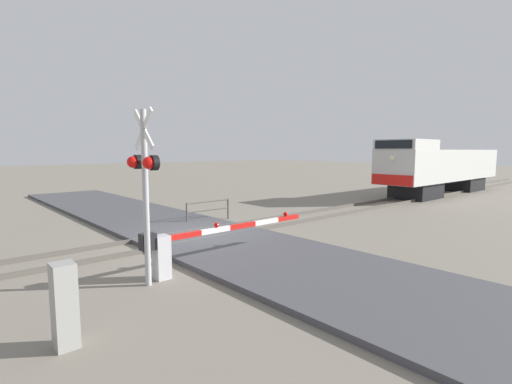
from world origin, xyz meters
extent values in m
plane|color=gray|center=(0.00, 0.00, 0.00)|extent=(160.00, 160.00, 0.00)
cube|color=#59544C|center=(-0.72, 0.00, 0.07)|extent=(0.08, 80.00, 0.15)
cube|color=#59544C|center=(0.72, 0.00, 0.07)|extent=(0.08, 80.00, 0.15)
cube|color=#47474C|center=(0.00, 0.00, 0.07)|extent=(36.00, 4.60, 0.15)
cube|color=black|center=(0.00, 17.02, 0.53)|extent=(2.37, 3.20, 1.05)
cube|color=black|center=(0.00, 24.89, 0.53)|extent=(2.37, 3.20, 1.05)
cube|color=silver|center=(0.00, 20.95, 2.14)|extent=(2.79, 14.32, 2.18)
cube|color=silver|center=(0.00, 15.45, 3.54)|extent=(2.73, 3.31, 0.62)
cube|color=black|center=(0.00, 13.77, 3.54)|extent=(2.37, 0.06, 0.50)
cube|color=red|center=(0.00, 13.76, 1.40)|extent=(2.65, 0.08, 0.64)
sphere|color=#F2EACC|center=(0.00, 13.75, 2.74)|extent=(0.36, 0.36, 0.36)
cylinder|color=#ADADB2|center=(3.44, -3.62, 2.06)|extent=(0.14, 0.14, 4.12)
cube|color=white|center=(3.44, -3.62, 3.67)|extent=(0.95, 0.04, 0.95)
cube|color=white|center=(3.44, -3.62, 3.67)|extent=(0.95, 0.04, 0.95)
cube|color=black|center=(3.44, -3.62, 2.92)|extent=(1.04, 0.08, 0.08)
sphere|color=red|center=(3.02, -3.72, 2.92)|extent=(0.28, 0.28, 0.28)
sphere|color=red|center=(3.86, -3.72, 2.92)|extent=(0.28, 0.28, 0.28)
cylinder|color=black|center=(3.02, -3.60, 2.92)|extent=(0.34, 0.14, 0.34)
cylinder|color=black|center=(3.86, -3.60, 2.92)|extent=(0.34, 0.14, 0.34)
cube|color=silver|center=(3.24, -3.17, 0.55)|extent=(0.36, 0.36, 1.10)
cube|color=black|center=(3.24, -3.52, 1.00)|extent=(0.28, 0.36, 0.40)
cube|color=red|center=(3.24, -2.49, 1.00)|extent=(0.10, 0.95, 0.14)
cube|color=white|center=(3.24, -1.53, 1.00)|extent=(0.10, 0.95, 0.14)
cube|color=red|center=(3.24, -0.58, 1.00)|extent=(0.10, 0.95, 0.14)
cube|color=white|center=(3.24, 0.38, 1.00)|extent=(0.10, 0.95, 0.14)
cube|color=red|center=(3.24, 1.33, 1.00)|extent=(0.10, 0.95, 0.14)
sphere|color=red|center=(3.24, -1.49, 1.14)|extent=(0.14, 0.14, 0.14)
sphere|color=red|center=(3.24, 1.23, 1.14)|extent=(0.14, 0.14, 0.14)
cube|color=#999993|center=(5.21, -5.88, 0.70)|extent=(0.38, 0.35, 1.41)
cylinder|color=#4C4742|center=(-2.29, 0.86, 0.47)|extent=(0.08, 0.08, 0.95)
cylinder|color=#4C4742|center=(-2.29, 3.07, 0.47)|extent=(0.08, 0.08, 0.95)
cylinder|color=#4C4742|center=(-2.29, 1.97, 0.91)|extent=(0.06, 2.21, 0.06)
cylinder|color=#4C4742|center=(-2.29, 1.97, 0.52)|extent=(0.06, 2.21, 0.06)
camera|label=1|loc=(11.59, -7.38, 3.19)|focal=26.29mm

